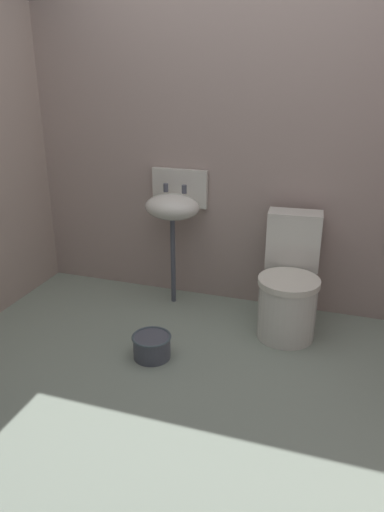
% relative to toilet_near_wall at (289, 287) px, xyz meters
% --- Properties ---
extents(ground_plane, '(3.47, 2.87, 0.08)m').
position_rel_toilet_near_wall_xyz_m(ground_plane, '(-0.49, -0.88, -0.36)').
color(ground_plane, gray).
extents(wall_back, '(3.47, 0.10, 2.12)m').
position_rel_toilet_near_wall_xyz_m(wall_back, '(-0.49, 0.40, 0.74)').
color(wall_back, '#A7928A').
rests_on(wall_back, ground).
extents(toilet_near_wall, '(0.43, 0.62, 0.78)m').
position_rel_toilet_near_wall_xyz_m(toilet_near_wall, '(0.00, 0.00, 0.00)').
color(toilet_near_wall, silver).
rests_on(toilet_near_wall, ground).
extents(sink, '(0.42, 0.35, 0.99)m').
position_rel_toilet_near_wall_xyz_m(sink, '(-0.88, 0.19, 0.43)').
color(sink, '#494C59').
rests_on(sink, ground).
extents(bucket, '(0.25, 0.25, 0.15)m').
position_rel_toilet_near_wall_xyz_m(bucket, '(-0.74, -0.60, -0.24)').
color(bucket, '#494C59').
rests_on(bucket, ground).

